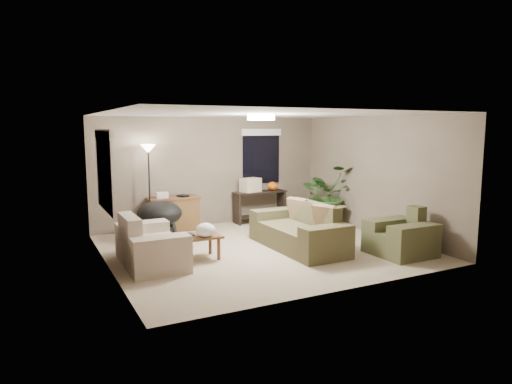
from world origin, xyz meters
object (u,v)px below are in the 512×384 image
floor_lamp (149,159)px  houseplant (326,201)px  desk (174,214)px  papasan_chair (160,218)px  loveseat (149,247)px  console_table (260,204)px  coffee_table (191,240)px  main_sofa (300,233)px  cat_scratching_post (340,218)px  armchair (401,238)px

floor_lamp → houseplant: size_ratio=1.35×
desk → papasan_chair: size_ratio=0.95×
loveseat → console_table: 3.94m
desk → coffee_table: bearing=-99.6°
main_sofa → loveseat: (-2.79, 0.23, 0.00)m
main_sofa → coffee_table: (-2.08, 0.16, 0.06)m
loveseat → cat_scratching_post: 4.66m
armchair → console_table: (-0.93, 3.70, 0.14)m
main_sofa → papasan_chair: main_sofa is taller
coffee_table → floor_lamp: size_ratio=0.52×
console_table → houseplant: (1.26, -0.94, 0.11)m
console_table → papasan_chair: size_ratio=1.13×
armchair → houseplant: (0.33, 2.75, 0.25)m
desk → console_table: 2.13m
main_sofa → floor_lamp: 3.54m
desk → console_table: (2.13, -0.02, 0.06)m
floor_lamp → desk: bearing=7.9°
main_sofa → armchair: size_ratio=2.20×
floor_lamp → coffee_table: bearing=-86.4°
floor_lamp → cat_scratching_post: bearing=-18.2°
loveseat → houseplant: 4.69m
armchair → coffee_table: (-3.45, 1.37, 0.06)m
papasan_chair → floor_lamp: (-0.03, 0.65, 1.13)m
console_table → armchair: bearing=-75.8°
main_sofa → papasan_chair: size_ratio=1.91×
coffee_table → cat_scratching_post: cat_scratching_post is taller
console_table → floor_lamp: floor_lamp is taller
loveseat → coffee_table: (0.71, -0.07, 0.06)m
cat_scratching_post → desk: bearing=158.2°
main_sofa → houseplant: 2.32m
main_sofa → coffee_table: main_sofa is taller
loveseat → floor_lamp: (0.57, 2.20, 1.30)m
coffee_table → main_sofa: bearing=-4.5°
houseplant → floor_lamp: bearing=167.3°
coffee_table → houseplant: bearing=20.1°
main_sofa → houseplant: bearing=42.2°
console_table → cat_scratching_post: console_table is taller
console_table → floor_lamp: 2.90m
coffee_table → cat_scratching_post: 3.99m
main_sofa → armchair: bearing=-41.2°
console_table → papasan_chair: bearing=-164.9°
loveseat → armchair: bearing=-19.0°
main_sofa → loveseat: size_ratio=1.38×
coffee_table → console_table: console_table is taller
armchair → houseplant: size_ratio=0.71×
loveseat → cat_scratching_post: (4.58, 0.88, -0.08)m
coffee_table → desk: 2.38m
console_table → houseplant: 1.58m
houseplant → cat_scratching_post: 0.56m
loveseat → desk: loveseat is taller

